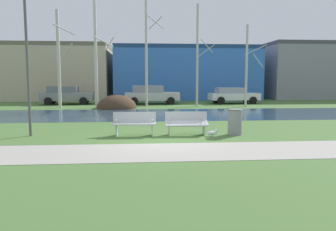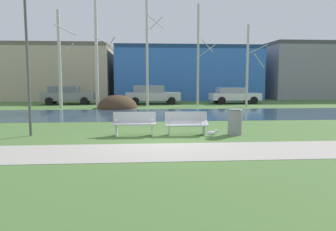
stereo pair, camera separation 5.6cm
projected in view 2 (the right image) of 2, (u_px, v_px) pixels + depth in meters
name	position (u px, v px, depth m)	size (l,w,h in m)	color
ground_plane	(153.00, 112.00, 21.10)	(120.00, 120.00, 0.00)	#476B33
paved_path_strip	(166.00, 152.00, 9.54)	(60.00, 2.43, 0.01)	#9E998E
river_band	(154.00, 114.00, 19.79)	(80.00, 6.82, 0.01)	#2D475B
soil_mound	(118.00, 108.00, 24.14)	(2.89, 3.06, 1.95)	#423021
bench_left	(134.00, 123.00, 12.25)	(1.62, 0.61, 0.87)	#B2B5B7
bench_right	(186.00, 122.00, 12.40)	(1.62, 0.61, 0.87)	#B2B5B7
trash_bin	(235.00, 122.00, 12.43)	(0.56, 0.56, 0.97)	gray
seagull	(212.00, 133.00, 12.12)	(0.44, 0.16, 0.26)	white
streetlamp	(26.00, 30.00, 11.85)	(0.32, 0.32, 5.84)	#4C4C51
birch_far_left	(60.00, 58.00, 24.06)	(1.39, 2.34, 7.09)	beige
birch_left	(97.00, 52.00, 24.19)	(1.53, 2.69, 8.14)	beige
birch_center_left	(147.00, 49.00, 25.60)	(1.46, 2.60, 8.61)	beige
birch_center	(199.00, 55.00, 25.14)	(1.38, 2.45, 7.76)	#BCB7A8
birch_center_right	(248.00, 65.00, 25.11)	(1.55, 2.73, 6.20)	beige
parked_van_nearest_grey	(67.00, 95.00, 27.95)	(4.34, 2.21, 1.52)	slate
parked_sedan_second_silver	(151.00, 94.00, 28.09)	(4.66, 2.18, 1.59)	#B2B5BC
parked_hatch_third_white	(234.00, 95.00, 28.67)	(4.33, 2.08, 1.39)	silver
building_beige_block	(63.00, 73.00, 35.48)	(10.48, 9.32, 5.65)	#BCAD8E
building_blue_store	(185.00, 73.00, 36.67)	(14.90, 9.32, 5.52)	#3870C6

